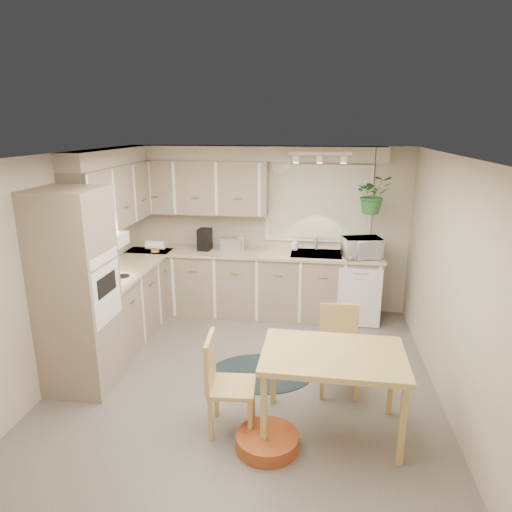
# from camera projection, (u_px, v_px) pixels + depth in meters

# --- Properties ---
(floor) EXTENTS (4.20, 4.20, 0.00)m
(floor) POSITION_uv_depth(u_px,v_px,m) (247.00, 377.00, 5.02)
(floor) COLOR slate
(floor) RESTS_ON ground
(ceiling) EXTENTS (4.20, 4.20, 0.00)m
(ceiling) POSITION_uv_depth(u_px,v_px,m) (246.00, 155.00, 4.36)
(ceiling) COLOR white
(ceiling) RESTS_ON wall_back
(wall_back) EXTENTS (4.00, 0.04, 2.40)m
(wall_back) POSITION_uv_depth(u_px,v_px,m) (269.00, 229.00, 6.69)
(wall_back) COLOR #B3A794
(wall_back) RESTS_ON floor
(wall_front) EXTENTS (4.00, 0.04, 2.40)m
(wall_front) POSITION_uv_depth(u_px,v_px,m) (190.00, 384.00, 2.69)
(wall_front) COLOR #B3A794
(wall_front) RESTS_ON floor
(wall_left) EXTENTS (0.04, 4.20, 2.40)m
(wall_left) POSITION_uv_depth(u_px,v_px,m) (65.00, 266.00, 4.96)
(wall_left) COLOR #B3A794
(wall_left) RESTS_ON floor
(wall_right) EXTENTS (0.04, 4.20, 2.40)m
(wall_right) POSITION_uv_depth(u_px,v_px,m) (450.00, 283.00, 4.42)
(wall_right) COLOR #B3A794
(wall_right) RESTS_ON floor
(base_cab_left) EXTENTS (0.60, 1.85, 0.90)m
(base_cab_left) POSITION_uv_depth(u_px,v_px,m) (129.00, 302.00, 5.96)
(base_cab_left) COLOR gray
(base_cab_left) RESTS_ON floor
(base_cab_back) EXTENTS (3.60, 0.60, 0.90)m
(base_cab_back) POSITION_uv_depth(u_px,v_px,m) (253.00, 284.00, 6.64)
(base_cab_back) COLOR gray
(base_cab_back) RESTS_ON floor
(counter_left) EXTENTS (0.64, 1.89, 0.04)m
(counter_left) POSITION_uv_depth(u_px,v_px,m) (127.00, 268.00, 5.82)
(counter_left) COLOR beige
(counter_left) RESTS_ON base_cab_left
(counter_back) EXTENTS (3.64, 0.64, 0.04)m
(counter_back) POSITION_uv_depth(u_px,v_px,m) (252.00, 253.00, 6.50)
(counter_back) COLOR beige
(counter_back) RESTS_ON base_cab_back
(oven_stack) EXTENTS (0.65, 0.65, 2.10)m
(oven_stack) POSITION_uv_depth(u_px,v_px,m) (77.00, 292.00, 4.60)
(oven_stack) COLOR gray
(oven_stack) RESTS_ON floor
(wall_oven_face) EXTENTS (0.02, 0.56, 0.58)m
(wall_oven_face) POSITION_uv_depth(u_px,v_px,m) (107.00, 294.00, 4.55)
(wall_oven_face) COLOR silver
(wall_oven_face) RESTS_ON oven_stack
(upper_cab_left) EXTENTS (0.35, 2.00, 0.75)m
(upper_cab_left) POSITION_uv_depth(u_px,v_px,m) (115.00, 195.00, 5.71)
(upper_cab_left) COLOR gray
(upper_cab_left) RESTS_ON wall_left
(upper_cab_back) EXTENTS (2.00, 0.35, 0.75)m
(upper_cab_back) POSITION_uv_depth(u_px,v_px,m) (198.00, 187.00, 6.48)
(upper_cab_back) COLOR gray
(upper_cab_back) RESTS_ON wall_back
(soffit_left) EXTENTS (0.30, 2.00, 0.20)m
(soffit_left) POSITION_uv_depth(u_px,v_px,m) (110.00, 157.00, 5.58)
(soffit_left) COLOR #B3A794
(soffit_left) RESTS_ON wall_left
(soffit_back) EXTENTS (3.60, 0.30, 0.20)m
(soffit_back) POSITION_uv_depth(u_px,v_px,m) (254.00, 153.00, 6.27)
(soffit_back) COLOR #B3A794
(soffit_back) RESTS_ON wall_back
(cooktop) EXTENTS (0.52, 0.58, 0.02)m
(cooktop) POSITION_uv_depth(u_px,v_px,m) (107.00, 280.00, 5.27)
(cooktop) COLOR silver
(cooktop) RESTS_ON counter_left
(range_hood) EXTENTS (0.40, 0.60, 0.14)m
(range_hood) POSITION_uv_depth(u_px,v_px,m) (102.00, 242.00, 5.15)
(range_hood) COLOR silver
(range_hood) RESTS_ON upper_cab_left
(window_blinds) EXTENTS (1.40, 0.02, 1.00)m
(window_blinds) POSITION_uv_depth(u_px,v_px,m) (318.00, 204.00, 6.46)
(window_blinds) COLOR beige
(window_blinds) RESTS_ON wall_back
(window_frame) EXTENTS (1.50, 0.02, 1.10)m
(window_frame) POSITION_uv_depth(u_px,v_px,m) (318.00, 204.00, 6.47)
(window_frame) COLOR silver
(window_frame) RESTS_ON wall_back
(sink) EXTENTS (0.70, 0.48, 0.10)m
(sink) POSITION_uv_depth(u_px,v_px,m) (316.00, 257.00, 6.39)
(sink) COLOR #A7A8AE
(sink) RESTS_ON counter_back
(dishwasher_front) EXTENTS (0.58, 0.02, 0.83)m
(dishwasher_front) POSITION_uv_depth(u_px,v_px,m) (359.00, 298.00, 6.15)
(dishwasher_front) COLOR silver
(dishwasher_front) RESTS_ON base_cab_back
(track_light_bar) EXTENTS (0.80, 0.04, 0.04)m
(track_light_bar) POSITION_uv_depth(u_px,v_px,m) (320.00, 153.00, 5.76)
(track_light_bar) COLOR silver
(track_light_bar) RESTS_ON ceiling
(wall_clock) EXTENTS (0.30, 0.03, 0.30)m
(wall_clock) POSITION_uv_depth(u_px,v_px,m) (280.00, 162.00, 6.37)
(wall_clock) COLOR gold
(wall_clock) RESTS_ON wall_back
(dining_table) EXTENTS (1.25, 0.84, 0.78)m
(dining_table) POSITION_uv_depth(u_px,v_px,m) (331.00, 393.00, 4.04)
(dining_table) COLOR tan
(dining_table) RESTS_ON floor
(chair_left) EXTENTS (0.45, 0.45, 0.91)m
(chair_left) POSITION_uv_depth(u_px,v_px,m) (232.00, 384.00, 4.06)
(chair_left) COLOR tan
(chair_left) RESTS_ON floor
(chair_back) EXTENTS (0.44, 0.44, 0.90)m
(chair_back) POSITION_uv_depth(u_px,v_px,m) (339.00, 352.00, 4.65)
(chair_back) COLOR tan
(chair_back) RESTS_ON floor
(braided_rug) EXTENTS (1.23, 0.97, 0.01)m
(braided_rug) POSITION_uv_depth(u_px,v_px,m) (261.00, 373.00, 5.10)
(braided_rug) COLOR black
(braided_rug) RESTS_ON floor
(pet_bed) EXTENTS (0.63, 0.63, 0.13)m
(pet_bed) POSITION_uv_depth(u_px,v_px,m) (267.00, 441.00, 3.91)
(pet_bed) COLOR #A05920
(pet_bed) RESTS_ON floor
(microwave) EXTENTS (0.55, 0.39, 0.34)m
(microwave) POSITION_uv_depth(u_px,v_px,m) (362.00, 245.00, 6.16)
(microwave) COLOR silver
(microwave) RESTS_ON counter_back
(soap_bottle) EXTENTS (0.12, 0.19, 0.08)m
(soap_bottle) POSITION_uv_depth(u_px,v_px,m) (294.00, 247.00, 6.55)
(soap_bottle) COLOR silver
(soap_bottle) RESTS_ON counter_back
(hanging_plant) EXTENTS (0.55, 0.59, 0.39)m
(hanging_plant) POSITION_uv_depth(u_px,v_px,m) (373.00, 199.00, 5.97)
(hanging_plant) COLOR #266127
(hanging_plant) RESTS_ON ceiling
(coffee_maker) EXTENTS (0.19, 0.22, 0.31)m
(coffee_maker) POSITION_uv_depth(u_px,v_px,m) (205.00, 239.00, 6.55)
(coffee_maker) COLOR black
(coffee_maker) RESTS_ON counter_back
(toaster) EXTENTS (0.30, 0.18, 0.18)m
(toaster) POSITION_uv_depth(u_px,v_px,m) (232.00, 244.00, 6.54)
(toaster) COLOR #A7A8AE
(toaster) RESTS_ON counter_back
(knife_block) EXTENTS (0.10, 0.10, 0.21)m
(knife_block) POSITION_uv_depth(u_px,v_px,m) (241.00, 243.00, 6.54)
(knife_block) COLOR tan
(knife_block) RESTS_ON counter_back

